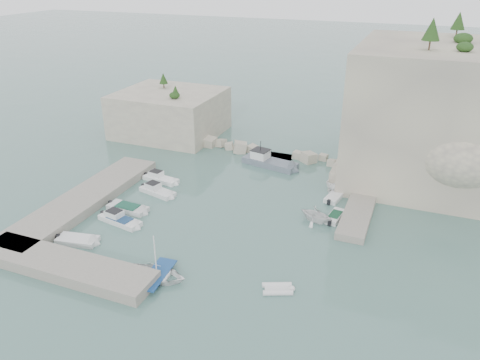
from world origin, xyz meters
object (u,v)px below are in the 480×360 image
at_px(motorboat_d, 120,223).
at_px(work_boat, 270,166).
at_px(motorboat_c, 128,210).
at_px(rowboat, 157,279).
at_px(tender_east_d, 346,193).
at_px(motorboat_a, 161,181).
at_px(tender_east_c, 335,198).
at_px(motorboat_b, 158,194).
at_px(motorboat_e, 78,242).
at_px(inflatable_dinghy, 277,290).
at_px(tender_east_b, 335,219).
at_px(tender_east_a, 316,221).

bearing_deg(motorboat_d, work_boat, 75.05).
xyz_separation_m(motorboat_c, motorboat_d, (0.85, -2.75, 0.00)).
relative_size(rowboat, tender_east_d, 1.06).
distance_m(motorboat_a, tender_east_c, 22.42).
xyz_separation_m(motorboat_b, work_boat, (10.10, 13.46, 0.00)).
bearing_deg(tender_east_d, motorboat_e, 114.30).
relative_size(motorboat_b, motorboat_c, 1.00).
bearing_deg(work_boat, inflatable_dinghy, -58.48).
bearing_deg(motorboat_b, inflatable_dinghy, -18.38).
distance_m(tender_east_b, work_boat, 16.29).
xyz_separation_m(motorboat_d, work_boat, (10.21, 21.19, 0.00)).
height_order(motorboat_d, tender_east_b, motorboat_d).
bearing_deg(motorboat_d, tender_east_c, 46.30).
relative_size(motorboat_b, tender_east_c, 1.14).
xyz_separation_m(motorboat_a, tender_east_b, (23.08, -1.39, 0.00)).
height_order(motorboat_d, tender_east_d, tender_east_d).
distance_m(motorboat_a, work_boat, 15.40).
height_order(motorboat_d, inflatable_dinghy, motorboat_d).
xyz_separation_m(motorboat_e, tender_east_a, (21.53, 13.22, 0.00)).
xyz_separation_m(tender_east_a, tender_east_c, (0.89, 6.53, 0.00)).
distance_m(motorboat_a, motorboat_c, 8.30).
bearing_deg(tender_east_b, work_boat, 52.70).
bearing_deg(inflatable_dinghy, tender_east_a, 65.81).
bearing_deg(motorboat_b, motorboat_c, -86.66).
relative_size(motorboat_b, tender_east_d, 1.03).
bearing_deg(tender_east_c, tender_east_b, -159.41).
relative_size(inflatable_dinghy, tender_east_b, 0.74).
relative_size(tender_east_a, tender_east_b, 0.99).
height_order(motorboat_c, tender_east_c, same).
bearing_deg(motorboat_e, work_boat, 55.32).
height_order(motorboat_c, inflatable_dinghy, motorboat_c).
xyz_separation_m(tender_east_c, tender_east_d, (0.97, 1.73, 0.00)).
bearing_deg(motorboat_c, work_boat, 62.64).
height_order(inflatable_dinghy, tender_east_a, tender_east_a).
bearing_deg(tender_east_b, inflatable_dinghy, 179.36).
xyz_separation_m(tender_east_a, work_boat, (-9.63, 12.92, 0.00)).
relative_size(motorboat_c, motorboat_d, 0.92).
distance_m(inflatable_dinghy, tender_east_d, 21.40).
xyz_separation_m(motorboat_e, work_boat, (11.90, 26.14, 0.00)).
distance_m(motorboat_b, rowboat, 17.34).
bearing_deg(tender_east_a, rowboat, 160.22).
xyz_separation_m(motorboat_a, motorboat_b, (1.49, -3.31, 0.00)).
relative_size(motorboat_a, tender_east_a, 1.41).
distance_m(inflatable_dinghy, tender_east_b, 14.57).
bearing_deg(work_boat, motorboat_b, -115.15).
distance_m(motorboat_c, inflatable_dinghy, 21.75).
height_order(inflatable_dinghy, tender_east_d, tender_east_d).
height_order(motorboat_d, rowboat, motorboat_d).
distance_m(rowboat, tender_east_c, 24.92).
height_order(motorboat_a, motorboat_d, same).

